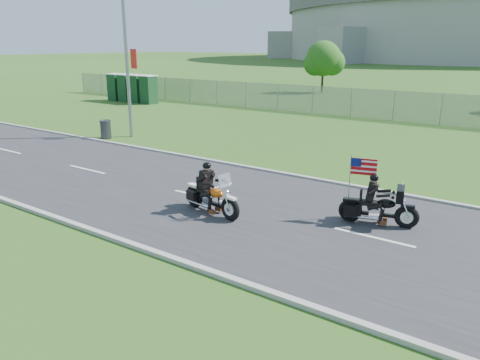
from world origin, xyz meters
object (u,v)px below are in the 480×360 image
Objects in this scene: motorcycle_lead at (211,198)px; porta_toilet_c at (126,88)px; porta_toilet_b at (137,89)px; motorcycle_follow at (378,208)px; trash_can at (106,130)px; porta_toilet_d at (116,88)px; porta_toilet_a at (149,90)px; streetlight at (128,30)px.

porta_toilet_c is at bearing 153.65° from motorcycle_lead.
porta_toilet_b is at bearing 0.00° from porta_toilet_c.
motorcycle_follow reaches higher than trash_can.
porta_toilet_b is 2.80m from porta_toilet_d.
trash_can is at bearing 151.55° from motorcycle_follow.
trash_can is at bearing -52.63° from porta_toilet_a.
porta_toilet_c is 32.72m from motorcycle_follow.
streetlight is 16.33m from porta_toilet_b.
trash_can is (-11.97, 5.80, -0.02)m from motorcycle_lead.
porta_toilet_d is (-2.80, 0.00, 0.00)m from porta_toilet_b.
trash_can is (9.31, -12.19, -0.66)m from porta_toilet_a.
trash_can is (12.11, -12.19, -0.66)m from porta_toilet_c.
porta_toilet_a is at bearing 150.21° from motorcycle_lead.
motorcycle_follow is at bearing -31.87° from porta_toilet_a.
trash_can is (-16.42, 3.81, -0.03)m from motorcycle_follow.
porta_toilet_b is at bearing 152.00° from motorcycle_lead.
porta_toilet_a is 27.88m from motorcycle_lead.
motorcycle_lead is at bearing -38.42° from porta_toilet_b.
streetlight reaches higher than porta_toilet_c.
trash_can is (-0.71, -1.41, -5.15)m from streetlight.
porta_toilet_b is 16.24m from trash_can.
motorcycle_lead is at bearing -40.21° from porta_toilet_a.
porta_toilet_c is at bearing 180.00° from porta_toilet_a.
streetlight is 5.39m from trash_can.
porta_toilet_a is 1.40m from porta_toilet_b.
motorcycle_lead is at bearing -35.22° from porta_toilet_d.
porta_toilet_c is 17.20m from trash_can.
porta_toilet_d is at bearing 180.00° from porta_toilet_a.
porta_toilet_d is at bearing 155.19° from motorcycle_lead.
motorcycle_lead is at bearing -171.26° from motorcycle_follow.
porta_toilet_b is at bearing 0.00° from porta_toilet_d.
streetlight is 4.59× the size of motorcycle_follow.
streetlight is 4.35× the size of porta_toilet_b.
porta_toilet_a is at bearing 0.00° from porta_toilet_c.
streetlight is 4.35× the size of porta_toilet_d.
porta_toilet_b is at bearing 136.65° from streetlight.
porta_toilet_d reaches higher than motorcycle_follow.
streetlight is 17.34m from porta_toilet_c.
trash_can is at bearing -116.65° from streetlight.
porta_toilet_c is at bearing 135.33° from motorcycle_follow.
porta_toilet_a and porta_toilet_c have the same top height.
porta_toilet_a reaches higher than motorcycle_follow.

